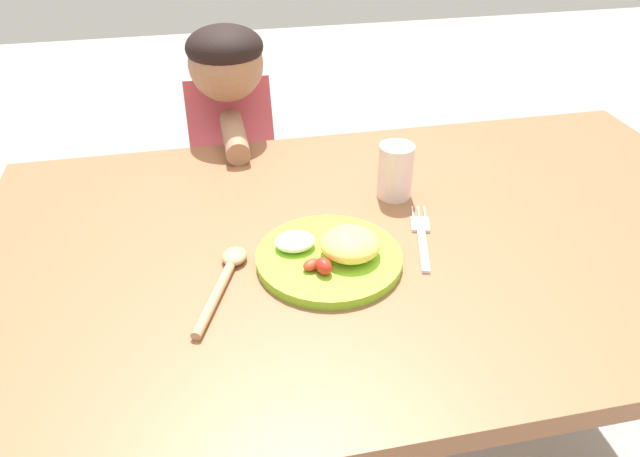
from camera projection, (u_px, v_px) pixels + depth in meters
dining_table at (382, 269)px, 1.11m from camera, size 1.41×0.84×0.75m
plate at (332, 254)px, 0.99m from camera, size 0.24×0.24×0.06m
fork at (422, 236)px, 1.05m from camera, size 0.07×0.20×0.01m
spoon at (225, 277)px, 0.95m from camera, size 0.10×0.21×0.02m
drinking_cup at (395, 171)px, 1.15m from camera, size 0.07×0.07×0.11m
person at (235, 187)px, 1.59m from camera, size 0.20×0.37×0.99m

